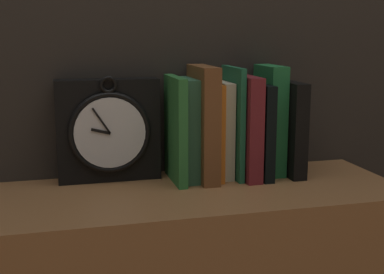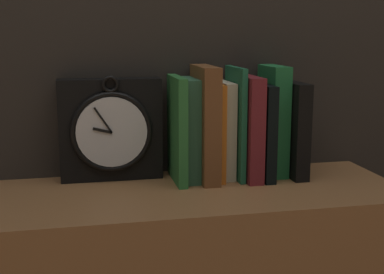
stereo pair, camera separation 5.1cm
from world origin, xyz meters
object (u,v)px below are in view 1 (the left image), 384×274
(book_slot0_green, at_px, (176,129))
(book_slot4_cream, at_px, (222,129))
(book_slot6_maroon, at_px, (245,127))
(clock, at_px, (109,130))
(book_slot9_black, at_px, (288,128))
(book_slot8_green, at_px, (270,120))
(book_slot3_orange, at_px, (214,131))
(book_slot7_black, at_px, (258,130))
(book_slot5_green, at_px, (233,122))
(book_slot2_brown, at_px, (203,123))
(book_slot1_green, at_px, (186,129))

(book_slot0_green, relative_size, book_slot4_cream, 1.07)
(book_slot0_green, distance_m, book_slot6_maroon, 0.16)
(clock, xyz_separation_m, book_slot9_black, (0.42, -0.04, -0.01))
(book_slot0_green, xyz_separation_m, book_slot4_cream, (0.11, 0.02, -0.01))
(book_slot6_maroon, relative_size, book_slot8_green, 0.92)
(book_slot3_orange, height_order, book_slot6_maroon, book_slot6_maroon)
(book_slot7_black, relative_size, book_slot8_green, 0.85)
(book_slot5_green, bearing_deg, book_slot8_green, 5.62)
(book_slot0_green, xyz_separation_m, book_slot2_brown, (0.06, -0.00, 0.01))
(book_slot6_maroon, xyz_separation_m, book_slot7_black, (0.03, 0.00, -0.01))
(book_slot1_green, relative_size, book_slot3_orange, 1.05)
(book_slot8_green, distance_m, book_slot9_black, 0.05)
(book_slot6_maroon, height_order, book_slot7_black, book_slot6_maroon)
(clock, xyz_separation_m, book_slot7_black, (0.34, -0.05, -0.01))
(book_slot5_green, height_order, book_slot8_green, same)
(clock, bearing_deg, book_slot8_green, -4.34)
(book_slot0_green, relative_size, book_slot1_green, 1.02)
(clock, distance_m, book_slot2_brown, 0.21)
(book_slot0_green, relative_size, book_slot6_maroon, 1.01)
(book_slot1_green, xyz_separation_m, book_slot6_maroon, (0.14, -0.01, 0.00))
(book_slot5_green, distance_m, book_slot6_maroon, 0.03)
(book_slot2_brown, bearing_deg, book_slot3_orange, 20.45)
(book_slot0_green, height_order, book_slot6_maroon, book_slot0_green)
(book_slot5_green, xyz_separation_m, book_slot8_green, (0.10, 0.01, 0.00))
(book_slot5_green, bearing_deg, book_slot9_black, -2.88)
(book_slot3_orange, relative_size, book_slot6_maroon, 0.93)
(book_slot5_green, xyz_separation_m, book_slot9_black, (0.13, -0.01, -0.02))
(book_slot1_green, distance_m, book_slot9_black, 0.24)
(book_slot4_cream, xyz_separation_m, book_slot7_black, (0.08, -0.02, -0.00))
(clock, relative_size, book_slot3_orange, 1.09)
(book_slot3_orange, relative_size, book_slot7_black, 1.01)
(book_slot3_orange, height_order, book_slot7_black, book_slot3_orange)
(book_slot6_maroon, bearing_deg, book_slot2_brown, 178.67)
(book_slot0_green, height_order, book_slot2_brown, book_slot2_brown)
(clock, height_order, book_slot1_green, clock)
(book_slot5_green, height_order, book_slot6_maroon, book_slot5_green)
(book_slot0_green, xyz_separation_m, book_slot1_green, (0.03, 0.01, -0.00))
(book_slot1_green, bearing_deg, book_slot5_green, -2.89)
(book_slot4_cream, bearing_deg, book_slot8_green, -0.92)
(book_slot3_orange, distance_m, book_slot4_cream, 0.02)
(book_slot6_maroon, distance_m, book_slot7_black, 0.03)
(book_slot1_green, bearing_deg, book_slot0_green, -159.40)
(book_slot3_orange, xyz_separation_m, book_slot8_green, (0.14, 0.01, 0.02))
(book_slot2_brown, distance_m, book_slot5_green, 0.07)
(book_slot4_cream, bearing_deg, book_slot9_black, -6.58)
(book_slot6_maroon, height_order, book_slot8_green, book_slot8_green)
(clock, relative_size, book_slot0_green, 1.01)
(book_slot6_maroon, bearing_deg, book_slot3_orange, 169.89)
(book_slot2_brown, bearing_deg, book_slot0_green, 178.20)
(book_slot8_green, bearing_deg, book_slot2_brown, -174.54)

